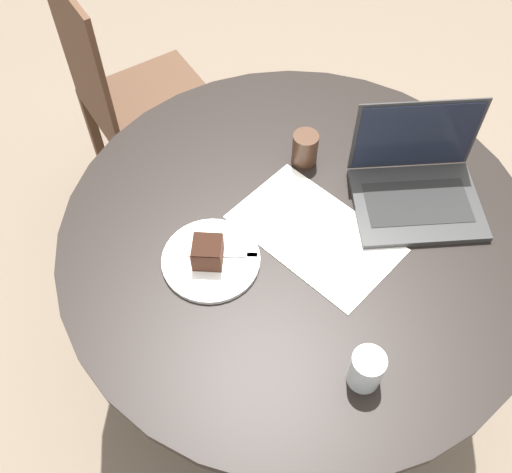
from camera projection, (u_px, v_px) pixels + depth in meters
ground_plane at (287, 353)px, 2.11m from camera, size 12.00×12.00×0.00m
dining_table at (297, 254)px, 1.59m from camera, size 1.21×1.21×0.75m
chair at (131, 101)px, 2.10m from camera, size 0.51×0.51×1.01m
paper_document at (315, 233)px, 1.49m from camera, size 0.41×0.25×0.00m
plate at (211, 260)px, 1.44m from camera, size 0.24×0.24×0.01m
cake_slice at (208, 252)px, 1.41m from camera, size 0.10×0.10×0.06m
fork at (230, 255)px, 1.44m from camera, size 0.14×0.13×0.00m
coffee_glass at (305, 148)px, 1.59m from camera, size 0.07×0.07×0.09m
water_glass at (366, 369)px, 1.24m from camera, size 0.07×0.07×0.10m
laptop at (416, 186)px, 1.53m from camera, size 0.40×0.41×0.24m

